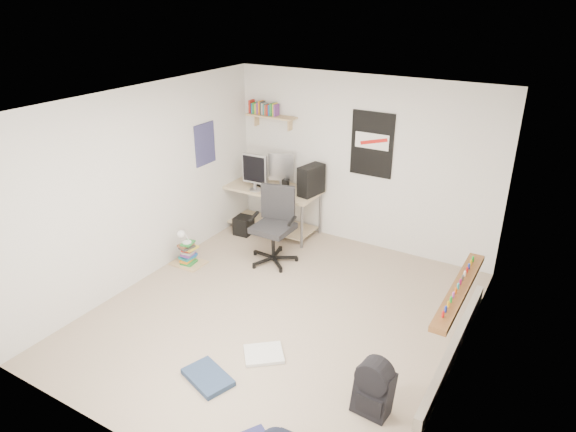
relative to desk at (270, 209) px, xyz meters
The scene contains 24 objects.
floor 2.38m from the desk, 54.60° to the right, with size 4.00×4.50×0.01m, color gray.
ceiling 3.18m from the desk, 54.60° to the right, with size 4.00×4.50×0.01m, color white.
back_wall 1.66m from the desk, 13.98° to the left, with size 4.00×0.01×2.50m, color silver.
left_wall 2.21m from the desk, 108.55° to the right, with size 0.01×4.50×2.50m, color silver.
right_wall 3.97m from the desk, 29.64° to the right, with size 0.01×4.50×2.50m, color silver.
desk is the anchor object (origin of this frame).
monitor_left 0.65m from the desk, 113.42° to the right, with size 0.41×0.10×0.45m, color #B3B3B9.
monitor_right 0.61m from the desk, 24.32° to the left, with size 0.38×0.09×0.42m, color #939397.
pc_tower 0.92m from the desk, ahead, with size 0.20×0.42×0.44m, color black.
keyboard 0.39m from the desk, 169.82° to the right, with size 0.41×0.14×0.02m, color black.
speaker_left 0.61m from the desk, 167.79° to the left, with size 0.10×0.10×0.19m, color black.
speaker_right 0.55m from the desk, ahead, with size 0.09×0.09×0.18m, color black.
office_chair 1.05m from the desk, 54.77° to the right, with size 0.70×0.70×1.08m, color black.
wall_shelf 1.44m from the desk, 111.48° to the left, with size 0.80×0.22×0.24m, color tan.
poster_back_wall 1.95m from the desk, 11.73° to the left, with size 0.62×0.03×0.92m, color black.
poster_left_wall 1.48m from the desk, 131.03° to the right, with size 0.02×0.42×0.60m, color navy.
window 3.84m from the desk, 26.01° to the right, with size 0.10×1.50×1.26m, color brown.
baseboard_heater 3.70m from the desk, 25.98° to the right, with size 0.08×2.50×0.18m, color #B7B2A8.
backpack 4.00m from the desk, 43.97° to the right, with size 0.33×0.26×0.44m, color black.
tshirt 3.11m from the desk, 58.75° to the right, with size 0.40×0.34×0.04m, color silver.
jeans_a 3.51m from the desk, 67.63° to the right, with size 0.51×0.32×0.06m, color #233350.
book_stack 1.58m from the desk, 104.34° to the right, with size 0.40×0.33×0.27m, color brown.
desk_lamp 1.58m from the desk, 103.46° to the right, with size 0.12×0.21×0.21m, color silver.
subwoofer 0.49m from the desk, 129.60° to the right, with size 0.25×0.25×0.29m, color black.
Camera 1 is at (2.67, -4.34, 3.53)m, focal length 32.00 mm.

